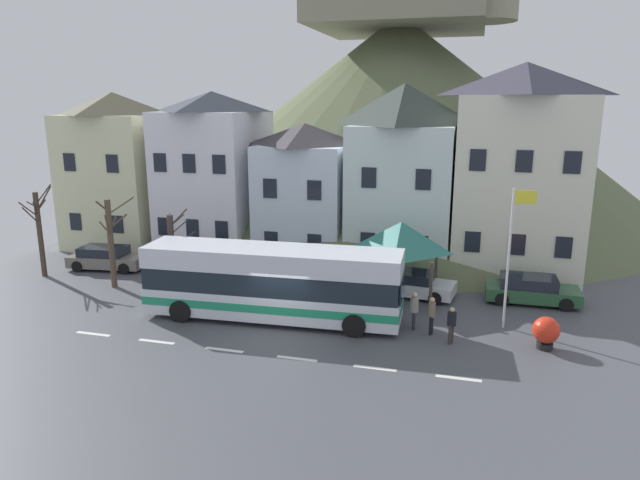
{
  "coord_description": "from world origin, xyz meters",
  "views": [
    {
      "loc": [
        7.62,
        -21.1,
        9.56
      ],
      "look_at": [
        0.61,
        4.57,
        3.04
      ],
      "focal_mm": 32.02,
      "sensor_mm": 36.0,
      "label": 1
    }
  ],
  "objects_px": {
    "bare_tree_00": "(111,241)",
    "pedestrian_03": "(452,322)",
    "townhouse_02": "(305,193)",
    "parked_car_03": "(409,283)",
    "parked_car_02": "(199,267)",
    "parked_car_00": "(107,258)",
    "pedestrian_01": "(432,313)",
    "pedestrian_02": "(362,293)",
    "harbour_buoy": "(546,331)",
    "townhouse_01": "(215,173)",
    "parked_car_01": "(531,290)",
    "townhouse_04": "(519,170)",
    "public_bench": "(417,276)",
    "flagpole": "(512,248)",
    "bare_tree_02": "(173,254)",
    "pedestrian_00": "(414,307)",
    "townhouse_00": "(118,171)",
    "bus_shelter": "(401,237)",
    "townhouse_03": "(402,177)",
    "bare_tree_01": "(40,231)",
    "transit_bus": "(272,284)",
    "hilltop_castle": "(398,111)"
  },
  "relations": [
    {
      "from": "townhouse_01",
      "to": "bare_tree_02",
      "type": "relative_size",
      "value": 2.29
    },
    {
      "from": "parked_car_02",
      "to": "pedestrian_00",
      "type": "height_order",
      "value": "pedestrian_00"
    },
    {
      "from": "parked_car_00",
      "to": "pedestrian_01",
      "type": "relative_size",
      "value": 2.74
    },
    {
      "from": "townhouse_04",
      "to": "public_bench",
      "type": "relative_size",
      "value": 6.49
    },
    {
      "from": "bare_tree_00",
      "to": "bare_tree_01",
      "type": "xyz_separation_m",
      "value": [
        -4.97,
        0.67,
        0.08
      ]
    },
    {
      "from": "transit_bus",
      "to": "townhouse_00",
      "type": "bearing_deg",
      "value": 141.96
    },
    {
      "from": "pedestrian_03",
      "to": "pedestrian_01",
      "type": "bearing_deg",
      "value": 141.47
    },
    {
      "from": "parked_car_00",
      "to": "flagpole",
      "type": "distance_m",
      "value": 22.48
    },
    {
      "from": "townhouse_01",
      "to": "pedestrian_02",
      "type": "xyz_separation_m",
      "value": [
        11.44,
        -8.83,
        -4.13
      ]
    },
    {
      "from": "parked_car_01",
      "to": "pedestrian_03",
      "type": "distance_m",
      "value": 6.89
    },
    {
      "from": "townhouse_04",
      "to": "pedestrian_00",
      "type": "distance_m",
      "value": 12.21
    },
    {
      "from": "bare_tree_00",
      "to": "pedestrian_03",
      "type": "bearing_deg",
      "value": -8.64
    },
    {
      "from": "pedestrian_01",
      "to": "flagpole",
      "type": "distance_m",
      "value": 4.32
    },
    {
      "from": "townhouse_02",
      "to": "parked_car_03",
      "type": "relative_size",
      "value": 1.81
    },
    {
      "from": "hilltop_castle",
      "to": "bus_shelter",
      "type": "distance_m",
      "value": 23.32
    },
    {
      "from": "pedestrian_02",
      "to": "pedestrian_03",
      "type": "distance_m",
      "value": 4.84
    },
    {
      "from": "parked_car_02",
      "to": "parked_car_00",
      "type": "bearing_deg",
      "value": 2.43
    },
    {
      "from": "parked_car_01",
      "to": "bare_tree_02",
      "type": "bearing_deg",
      "value": -168.56
    },
    {
      "from": "transit_bus",
      "to": "parked_car_02",
      "type": "relative_size",
      "value": 2.67
    },
    {
      "from": "townhouse_00",
      "to": "flagpole",
      "type": "distance_m",
      "value": 25.92
    },
    {
      "from": "pedestrian_01",
      "to": "flagpole",
      "type": "height_order",
      "value": "flagpole"
    },
    {
      "from": "townhouse_02",
      "to": "parked_car_02",
      "type": "distance_m",
      "value": 7.87
    },
    {
      "from": "bus_shelter",
      "to": "harbour_buoy",
      "type": "height_order",
      "value": "bus_shelter"
    },
    {
      "from": "pedestrian_00",
      "to": "parked_car_02",
      "type": "bearing_deg",
      "value": 161.19
    },
    {
      "from": "townhouse_01",
      "to": "bare_tree_01",
      "type": "height_order",
      "value": "townhouse_01"
    },
    {
      "from": "parked_car_01",
      "to": "bare_tree_01",
      "type": "height_order",
      "value": "bare_tree_01"
    },
    {
      "from": "townhouse_02",
      "to": "parked_car_03",
      "type": "bearing_deg",
      "value": -36.7
    },
    {
      "from": "townhouse_02",
      "to": "bare_tree_02",
      "type": "distance_m",
      "value": 9.64
    },
    {
      "from": "townhouse_00",
      "to": "bus_shelter",
      "type": "height_order",
      "value": "townhouse_00"
    },
    {
      "from": "parked_car_02",
      "to": "harbour_buoy",
      "type": "distance_m",
      "value": 18.12
    },
    {
      "from": "pedestrian_02",
      "to": "harbour_buoy",
      "type": "xyz_separation_m",
      "value": [
        7.76,
        -2.06,
        -0.2
      ]
    },
    {
      "from": "townhouse_01",
      "to": "parked_car_02",
      "type": "height_order",
      "value": "townhouse_01"
    },
    {
      "from": "townhouse_00",
      "to": "townhouse_02",
      "type": "relative_size",
      "value": 1.22
    },
    {
      "from": "townhouse_03",
      "to": "pedestrian_03",
      "type": "relative_size",
      "value": 6.87
    },
    {
      "from": "bus_shelter",
      "to": "parked_car_01",
      "type": "distance_m",
      "value": 6.79
    },
    {
      "from": "pedestrian_00",
      "to": "bare_tree_02",
      "type": "bearing_deg",
      "value": 174.42
    },
    {
      "from": "townhouse_04",
      "to": "bare_tree_00",
      "type": "height_order",
      "value": "townhouse_04"
    },
    {
      "from": "townhouse_04",
      "to": "flagpole",
      "type": "distance_m",
      "value": 9.38
    },
    {
      "from": "townhouse_02",
      "to": "townhouse_03",
      "type": "relative_size",
      "value": 0.79
    },
    {
      "from": "pedestrian_01",
      "to": "parked_car_03",
      "type": "bearing_deg",
      "value": 107.27
    },
    {
      "from": "townhouse_00",
      "to": "hilltop_castle",
      "type": "height_order",
      "value": "hilltop_castle"
    },
    {
      "from": "townhouse_00",
      "to": "flagpole",
      "type": "height_order",
      "value": "townhouse_00"
    },
    {
      "from": "pedestrian_01",
      "to": "pedestrian_02",
      "type": "relative_size",
      "value": 1.03
    },
    {
      "from": "pedestrian_01",
      "to": "harbour_buoy",
      "type": "distance_m",
      "value": 4.48
    },
    {
      "from": "townhouse_02",
      "to": "townhouse_03",
      "type": "distance_m",
      "value": 5.9
    },
    {
      "from": "townhouse_00",
      "to": "transit_bus",
      "type": "bearing_deg",
      "value": -35.14
    },
    {
      "from": "townhouse_00",
      "to": "public_bench",
      "type": "xyz_separation_m",
      "value": [
        20.13,
        -3.57,
        -4.56
      ]
    },
    {
      "from": "harbour_buoy",
      "to": "public_bench",
      "type": "bearing_deg",
      "value": 130.55
    },
    {
      "from": "townhouse_02",
      "to": "harbour_buoy",
      "type": "bearing_deg",
      "value": -38.23
    },
    {
      "from": "parked_car_03",
      "to": "parked_car_01",
      "type": "bearing_deg",
      "value": 12.71
    }
  ]
}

